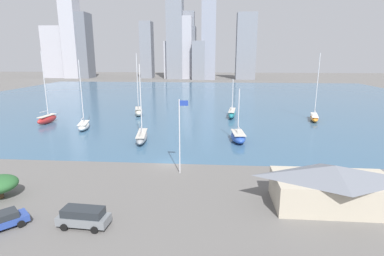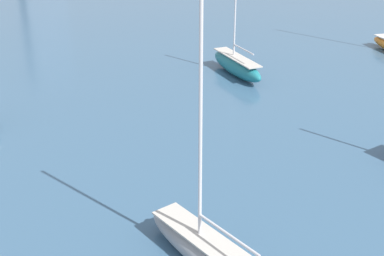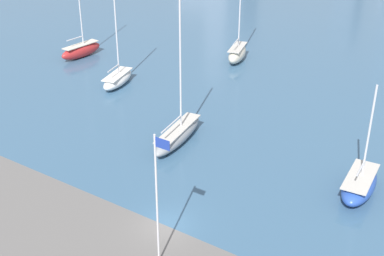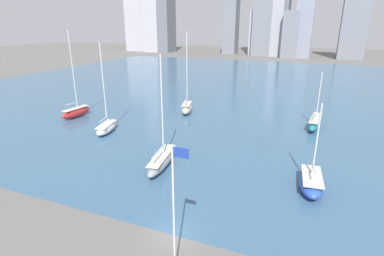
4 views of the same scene
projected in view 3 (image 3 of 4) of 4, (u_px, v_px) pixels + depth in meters
name	position (u px, v px, depth m)	size (l,w,h in m)	color
ground_plane	(165.00, 225.00, 41.84)	(500.00, 500.00, 0.00)	#605E5B
flag_pole	(157.00, 196.00, 35.58)	(1.24, 0.14, 10.24)	silver
sailboat_red	(81.00, 49.00, 76.19)	(2.30, 7.04, 16.74)	#B72828
sailboat_cream	(237.00, 53.00, 74.74)	(3.53, 6.51, 16.34)	beige
sailboat_blue	(359.00, 184.00, 45.32)	(3.08, 6.83, 9.87)	#284CA8
sailboat_gray	(178.00, 134.00, 53.59)	(3.26, 9.33, 14.27)	gray
sailboat_white	(118.00, 78.00, 66.92)	(3.66, 6.82, 14.91)	white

